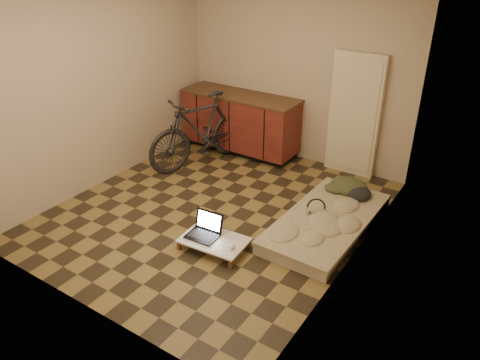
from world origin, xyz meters
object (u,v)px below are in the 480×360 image
Objects in this scene: futon at (327,222)px; lap_desk at (214,240)px; bicycle at (201,127)px; laptop at (205,231)px.

futon reaches higher than lap_desk.
bicycle reaches higher than futon.
laptop is at bearing -132.97° from futon.
bicycle is 2.44× the size of lap_desk.
lap_desk is 0.16m from laptop.
futon is 1.34m from lap_desk.
futon is (2.26, -0.60, -0.50)m from bicycle.
futon is 5.15× the size of laptop.
lap_desk is at bearing -12.71° from laptop.
laptop is at bearing -34.06° from bicycle.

